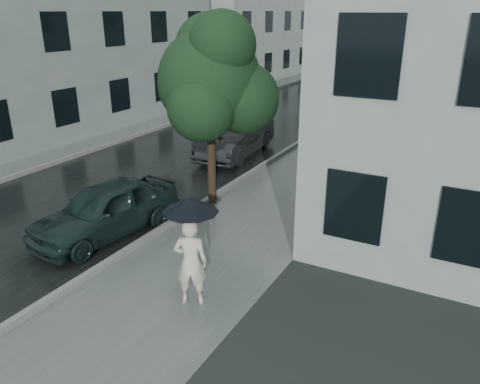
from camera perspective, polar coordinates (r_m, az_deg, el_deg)
The scene contains 14 objects.
ground at distance 10.67m, azimuth -6.82°, elevation -9.20°, with size 120.00×120.00×0.00m, color black.
sidewalk at distance 20.83m, azimuth 12.97°, elevation 5.75°, with size 3.50×60.00×0.01m, color slate.
kerb_near at distance 21.34m, azimuth 8.25°, elevation 6.64°, with size 0.15×60.00×0.15m, color slate.
asphalt_road at distance 22.75m, azimuth -0.10°, elevation 7.58°, with size 6.85×60.00×0.00m, color black.
kerb_far at distance 24.54m, azimuth -7.39°, elevation 8.59°, with size 0.15×60.00×0.15m, color slate.
sidewalk_far at distance 25.10m, azimuth -9.13°, elevation 8.62°, with size 1.70×60.00×0.01m, color #4C5451.
building_far_a at distance 24.65m, azimuth -24.17°, elevation 18.06°, with size 7.02×20.00×9.50m.
building_far_b at distance 42.11m, azimuth 1.19°, elevation 19.37°, with size 7.02×18.00×8.00m.
pedestrian at distance 9.07m, azimuth -6.03°, elevation -8.51°, with size 0.65×0.43×1.78m, color beige.
umbrella at distance 8.53m, azimuth -6.08°, elevation -1.56°, with size 1.37×1.37×1.34m.
street_tree at distance 13.21m, azimuth -3.47°, elevation 13.57°, with size 3.72×3.38×5.44m.
lamp_post at distance 21.22m, azimuth 11.25°, elevation 14.46°, with size 0.83×0.43×5.28m.
car_near at distance 12.30m, azimuth -16.03°, elevation -2.04°, with size 1.62×4.02×1.37m, color #172828.
car_far at distance 18.48m, azimuth -0.50°, elevation 6.78°, with size 1.60×4.59×1.51m, color #222427.
Camera 1 is at (5.42, -7.45, 5.38)m, focal length 35.00 mm.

